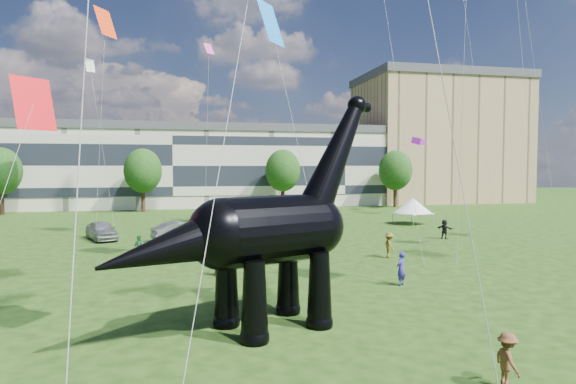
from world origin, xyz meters
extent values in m
plane|color=#16330C|center=(0.00, 0.00, 0.00)|extent=(220.00, 220.00, 0.00)
cube|color=beige|center=(-8.00, 62.00, 6.00)|extent=(78.00, 11.00, 12.00)
cube|color=tan|center=(40.00, 65.00, 11.00)|extent=(28.00, 18.00, 22.00)
cylinder|color=#382314|center=(-30.00, 53.00, 1.60)|extent=(0.56, 0.56, 3.20)
ellipsoid|color=#14380F|center=(-30.00, 53.00, 6.32)|extent=(5.20, 5.20, 6.24)
cylinder|color=#382314|center=(-12.00, 53.00, 1.60)|extent=(0.56, 0.56, 3.20)
ellipsoid|color=#14380F|center=(-12.00, 53.00, 6.32)|extent=(5.20, 5.20, 6.24)
cylinder|color=#382314|center=(8.00, 53.00, 1.60)|extent=(0.56, 0.56, 3.20)
ellipsoid|color=#14380F|center=(8.00, 53.00, 6.32)|extent=(5.20, 5.20, 6.24)
cylinder|color=#382314|center=(26.00, 53.00, 1.60)|extent=(0.56, 0.56, 3.20)
ellipsoid|color=#14380F|center=(26.00, 53.00, 6.32)|extent=(5.20, 5.20, 6.24)
cone|color=black|center=(-3.92, -0.08, 1.49)|extent=(1.34, 1.34, 2.98)
sphere|color=black|center=(-3.92, -0.08, 0.18)|extent=(1.09, 1.09, 1.09)
cone|color=black|center=(-4.76, 1.94, 1.49)|extent=(1.34, 1.34, 2.98)
sphere|color=black|center=(-4.76, 1.94, 0.18)|extent=(1.09, 1.09, 1.09)
cone|color=black|center=(-1.16, 1.06, 1.49)|extent=(1.34, 1.34, 2.98)
sphere|color=black|center=(-1.16, 1.06, 0.18)|extent=(1.09, 1.09, 1.09)
cone|color=black|center=(-2.00, 3.08, 1.49)|extent=(1.34, 1.34, 2.98)
sphere|color=black|center=(-2.00, 3.08, 0.18)|extent=(1.09, 1.09, 1.09)
cylinder|color=black|center=(-3.05, 1.46, 3.88)|extent=(4.88, 4.07, 2.68)
sphere|color=black|center=(-4.98, 0.66, 3.88)|extent=(2.68, 2.68, 2.68)
sphere|color=black|center=(-1.12, 2.26, 3.88)|extent=(2.58, 2.58, 2.58)
cone|color=black|center=(0.00, 2.72, 6.76)|extent=(4.03, 2.81, 5.26)
sphere|color=black|center=(1.12, 3.18, 9.04)|extent=(0.84, 0.84, 0.84)
cylinder|color=black|center=(1.40, 3.29, 8.99)|extent=(0.81, 0.67, 0.44)
cone|color=black|center=(-6.88, -0.12, 3.54)|extent=(5.66, 3.93, 2.92)
imported|color=#A7A8AB|center=(-13.42, 26.95, 0.82)|extent=(3.66, 5.22, 1.65)
imported|color=slate|center=(-6.59, 24.97, 0.83)|extent=(5.31, 3.32, 1.65)
imported|color=white|center=(2.06, 22.59, 0.67)|extent=(4.85, 2.33, 1.33)
imported|color=#595960|center=(5.72, 24.03, 0.68)|extent=(4.59, 4.70, 1.36)
cube|color=white|center=(7.57, 31.29, 1.17)|extent=(3.98, 3.98, 0.13)
cone|color=white|center=(7.57, 31.29, 2.02)|extent=(5.05, 5.05, 1.59)
cylinder|color=#999999|center=(6.59, 29.43, 0.58)|extent=(0.06, 0.06, 1.17)
cylinder|color=#999999|center=(9.43, 30.31, 0.58)|extent=(0.06, 0.06, 1.17)
cylinder|color=#999999|center=(5.71, 32.26, 0.58)|extent=(0.06, 0.06, 1.17)
cylinder|color=#999999|center=(8.55, 33.14, 0.58)|extent=(0.06, 0.06, 1.17)
cube|color=white|center=(18.37, 31.90, 1.20)|extent=(4.20, 4.20, 0.13)
cone|color=white|center=(18.37, 31.90, 2.07)|extent=(5.32, 5.32, 1.63)
cylinder|color=#999999|center=(17.47, 29.94, 0.60)|extent=(0.07, 0.07, 1.20)
cylinder|color=#999999|center=(20.33, 30.99, 0.60)|extent=(0.07, 0.07, 1.20)
cylinder|color=#999999|center=(16.41, 32.80, 0.60)|extent=(0.07, 0.07, 1.20)
cylinder|color=#999999|center=(19.28, 33.86, 0.60)|extent=(0.07, 0.07, 1.20)
imported|color=maroon|center=(-4.44, 10.94, 0.80)|extent=(0.53, 0.80, 1.60)
imported|color=black|center=(16.00, 21.16, 0.86)|extent=(1.20, 1.65, 1.73)
imported|color=#2E2790|center=(4.92, 6.54, 0.91)|extent=(0.79, 0.76, 1.82)
imported|color=#2F763F|center=(-9.51, 17.96, 0.78)|extent=(0.94, 0.86, 1.56)
imported|color=#432C63|center=(-3.88, 29.99, 0.83)|extent=(1.06, 0.74, 1.66)
imported|color=brown|center=(7.59, 14.02, 0.88)|extent=(0.67, 1.14, 1.75)
imported|color=brown|center=(2.66, -5.15, 0.80)|extent=(0.68, 1.08, 1.60)
plane|color=red|center=(-13.23, 7.76, 9.32)|extent=(2.36, 2.25, 2.53)
plane|color=silver|center=(-16.77, 42.38, 17.97)|extent=(1.34, 1.21, 1.50)
plane|color=blue|center=(-0.86, 13.53, 15.48)|extent=(2.58, 2.87, 2.79)
cube|color=purple|center=(26.09, 45.80, 9.96)|extent=(2.93, 3.12, 1.17)
plane|color=#F13A10|center=(-14.96, 41.96, 22.82)|extent=(2.90, 3.61, 3.35)
plane|color=#D0399D|center=(-3.23, 42.82, 20.69)|extent=(1.72, 1.51, 1.37)
camera|label=1|loc=(-6.35, -17.01, 6.34)|focal=30.00mm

